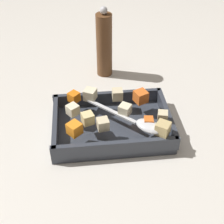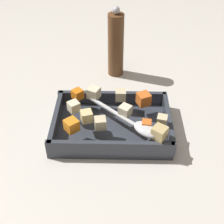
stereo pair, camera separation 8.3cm
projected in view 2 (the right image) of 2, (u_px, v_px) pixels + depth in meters
ground_plane at (111, 126)px, 0.89m from camera, size 4.00×4.00×0.00m
baking_dish at (112, 126)px, 0.86m from camera, size 0.31×0.21×0.05m
carrot_chunk_corner_nw at (78, 94)px, 0.89m from camera, size 0.04×0.04×0.03m
carrot_chunk_back_center at (144, 99)px, 0.87m from camera, size 0.04×0.04×0.03m
carrot_chunk_mid_left at (147, 125)px, 0.79m from camera, size 0.03×0.03×0.02m
carrot_chunk_front_center at (72, 125)px, 0.79m from camera, size 0.04×0.04×0.03m
potato_chunk_near_right at (74, 106)px, 0.85m from camera, size 0.04×0.04×0.03m
potato_chunk_mid_right at (100, 123)px, 0.79m from camera, size 0.03×0.03×0.03m
potato_chunk_far_left at (125, 111)px, 0.83m from camera, size 0.04×0.04×0.03m
potato_chunk_corner_se at (121, 95)px, 0.88m from camera, size 0.03×0.03×0.03m
potato_chunk_center at (159, 133)px, 0.77m from camera, size 0.04×0.04×0.03m
potato_chunk_rim_edge at (162, 120)px, 0.81m from camera, size 0.03×0.03×0.02m
potato_chunk_heap_top at (87, 116)px, 0.81m from camera, size 0.04×0.04×0.03m
potato_chunk_heap_side at (94, 93)px, 0.89m from camera, size 0.04×0.04×0.03m
serving_spoon at (142, 127)px, 0.79m from camera, size 0.19×0.18×0.02m
pepper_mill at (116, 45)px, 1.03m from camera, size 0.05×0.05×0.23m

